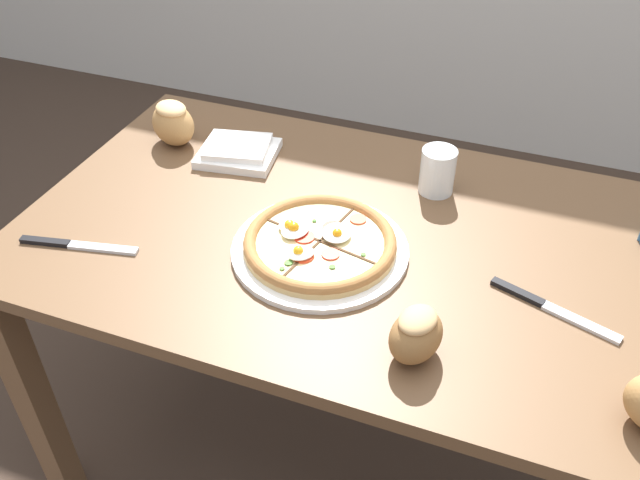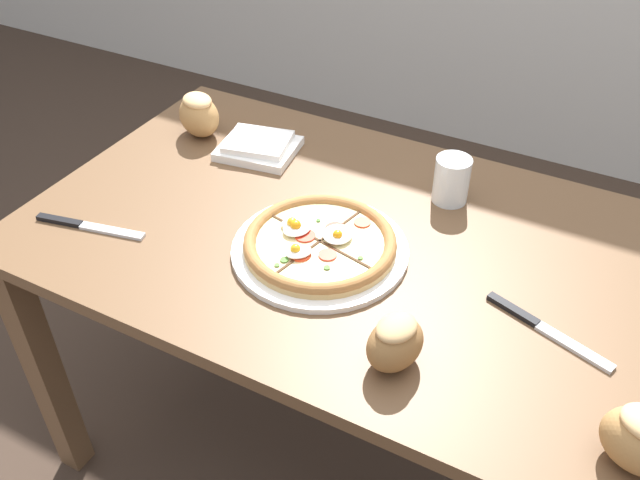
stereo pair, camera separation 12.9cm
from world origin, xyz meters
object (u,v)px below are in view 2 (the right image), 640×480
bread_piece_far (199,114)px  water_glass (451,182)px  dining_table (363,277)px  pizza (320,244)px  napkin_folded (258,146)px  knife_main (88,226)px  knife_spare (546,330)px  bread_piece_mid (395,342)px

bread_piece_far → water_glass: size_ratio=1.43×
dining_table → pizza: size_ratio=4.01×
napkin_folded → dining_table: bearing=-26.6°
napkin_folded → knife_main: bearing=-110.0°
pizza → knife_spare: 0.44m
napkin_folded → bread_piece_far: (-0.17, 0.01, 0.04)m
napkin_folded → bread_piece_mid: 0.70m
bread_piece_mid → bread_piece_far: (-0.71, 0.45, 0.01)m
dining_table → napkin_folded: 0.42m
napkin_folded → bread_piece_far: 0.17m
bread_piece_far → pizza: bearing=-29.3°
pizza → knife_main: 0.47m
dining_table → bread_piece_mid: bread_piece_mid is taller
pizza → napkin_folded: (-0.30, 0.26, -0.00)m
bread_piece_mid → knife_spare: 0.28m
napkin_folded → knife_spare: 0.78m
napkin_folded → bread_piece_far: size_ratio=1.35×
bread_piece_far → knife_spare: bearing=-16.5°
pizza → knife_spare: (0.44, -0.01, -0.01)m
pizza → knife_spare: bearing=-0.8°
bread_piece_far → knife_main: (0.02, -0.42, -0.05)m
dining_table → napkin_folded: size_ratio=7.09×
knife_main → pizza: bearing=6.9°
napkin_folded → water_glass: bearing=3.4°
bread_piece_far → water_glass: (0.63, 0.02, -0.01)m
pizza → knife_main: pizza is taller
napkin_folded → bread_piece_mid: size_ratio=1.57×
dining_table → bread_piece_mid: size_ratio=11.12×
dining_table → bread_piece_far: bearing=160.6°
napkin_folded → bread_piece_mid: (0.54, -0.45, 0.03)m
bread_piece_far → knife_spare: (0.91, -0.27, -0.05)m
knife_main → dining_table: bearing=12.4°
bread_piece_mid → bread_piece_far: size_ratio=0.86×
knife_spare → bread_piece_mid: bearing=-119.0°
dining_table → knife_main: knife_main is taller
bread_piece_mid → bread_piece_far: bread_piece_far is taller
bread_piece_far → knife_main: bearing=-87.1°
dining_table → water_glass: 0.27m
dining_table → bread_piece_far: bread_piece_far is taller
napkin_folded → water_glass: size_ratio=1.93×
napkin_folded → knife_main: size_ratio=0.81×
dining_table → pizza: 0.15m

